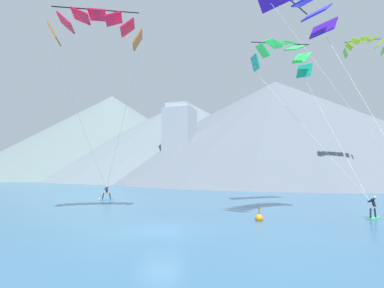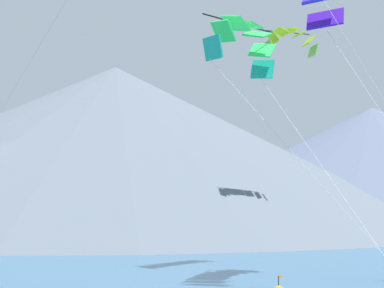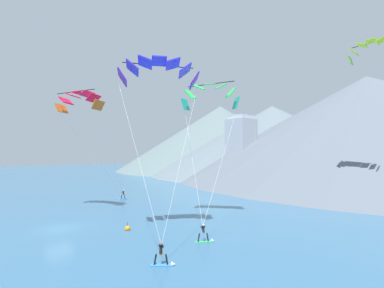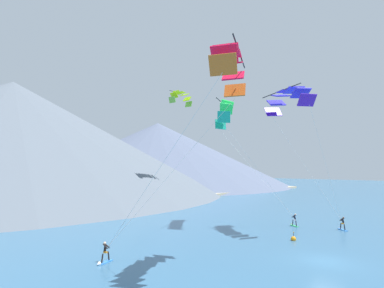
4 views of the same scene
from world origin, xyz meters
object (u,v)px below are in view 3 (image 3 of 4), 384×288
object	(u,v)px
parafoil_kite_near_trail	(80,100)
race_marker_buoy	(128,228)
kitesurfer_near_lead	(164,258)
parafoil_kite_distant_high_outer	(372,47)
kitesurfer_mid_center	(206,236)
parafoil_kite_near_lead	(159,70)
parafoil_kite_mid_center	(210,94)
kitesurfer_near_trail	(122,196)

from	to	relation	value
parafoil_kite_near_trail	race_marker_buoy	bearing A→B (deg)	5.96
kitesurfer_near_lead	parafoil_kite_distant_high_outer	distance (m)	40.53
kitesurfer_near_lead	parafoil_kite_near_trail	bearing A→B (deg)	178.77
kitesurfer_mid_center	parafoil_kite_near_lead	world-z (taller)	parafoil_kite_near_lead
kitesurfer_near_lead	parafoil_kite_mid_center	xyz separation A→B (m)	(-8.04, 12.09, 14.99)
kitesurfer_near_lead	parafoil_kite_distant_high_outer	size ratio (longest dim) A/B	0.28
kitesurfer_mid_center	parafoil_kite_mid_center	xyz separation A→B (m)	(-6.30, 6.58, 14.99)
kitesurfer_near_trail	parafoil_kite_near_trail	distance (m)	18.27
parafoil_kite_near_lead	kitesurfer_mid_center	bearing A→B (deg)	22.23
parafoil_kite_distant_high_outer	kitesurfer_mid_center	bearing A→B (deg)	-101.10
kitesurfer_near_lead	kitesurfer_mid_center	world-z (taller)	kitesurfer_mid_center
kitesurfer_near_trail	parafoil_kite_near_lead	bearing A→B (deg)	-15.38
parafoil_kite_mid_center	parafoil_kite_distant_high_outer	size ratio (longest dim) A/B	2.54
kitesurfer_near_lead	parafoil_kite_distant_high_outer	world-z (taller)	parafoil_kite_distant_high_outer
kitesurfer_near_lead	kitesurfer_near_trail	xyz separation A→B (m)	(-27.73, 9.41, -0.00)
parafoil_kite_near_lead	parafoil_kite_mid_center	distance (m)	8.70
kitesurfer_mid_center	parafoil_kite_near_lead	bearing A→B (deg)	-157.77
parafoil_kite_near_lead	parafoil_kite_near_trail	size ratio (longest dim) A/B	1.05
race_marker_buoy	parafoil_kite_distant_high_outer	bearing A→B (deg)	67.10
kitesurfer_near_trail	parafoil_kite_mid_center	distance (m)	24.89
parafoil_kite_distant_high_outer	kitesurfer_near_lead	bearing A→B (deg)	-96.35
parafoil_kite_distant_high_outer	parafoil_kite_near_lead	bearing A→B (deg)	-108.96
kitesurfer_near_trail	parafoil_kite_mid_center	size ratio (longest dim) A/B	0.11
kitesurfer_near_trail	race_marker_buoy	size ratio (longest dim) A/B	1.73
parafoil_kite_near_lead	parafoil_kite_distant_high_outer	size ratio (longest dim) A/B	2.61
parafoil_kite_mid_center	race_marker_buoy	distance (m)	18.51
kitesurfer_near_trail	parafoil_kite_near_trail	size ratio (longest dim) A/B	0.12
parafoil_kite_near_trail	parafoil_kite_mid_center	world-z (taller)	parafoil_kite_mid_center
race_marker_buoy	parafoil_kite_near_trail	bearing A→B (deg)	-174.04
parafoil_kite_near_lead	kitesurfer_near_trail	bearing A→B (deg)	164.62
parafoil_kite_distant_high_outer	parafoil_kite_near_trail	bearing A→B (deg)	-128.61
kitesurfer_near_lead	parafoil_kite_near_trail	world-z (taller)	parafoil_kite_near_trail
kitesurfer_near_lead	parafoil_kite_distant_high_outer	bearing A→B (deg)	83.65
parafoil_kite_near_lead	race_marker_buoy	size ratio (longest dim) A/B	15.75
parafoil_kite_near_lead	race_marker_buoy	xyz separation A→B (m)	(-3.08, -1.74, -16.13)
parafoil_kite_mid_center	kitesurfer_near_trail	bearing A→B (deg)	-172.25
kitesurfer_near_lead	parafoil_kite_near_lead	distance (m)	17.45
parafoil_kite_near_trail	parafoil_kite_mid_center	xyz separation A→B (m)	(14.44, 11.61, -0.06)
kitesurfer_near_lead	kitesurfer_mid_center	distance (m)	5.78
parafoil_kite_near_trail	parafoil_kite_distant_high_outer	world-z (taller)	parafoil_kite_distant_high_outer
kitesurfer_mid_center	race_marker_buoy	world-z (taller)	kitesurfer_mid_center
kitesurfer_near_trail	race_marker_buoy	xyz separation A→B (m)	(18.15, -7.58, -0.33)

